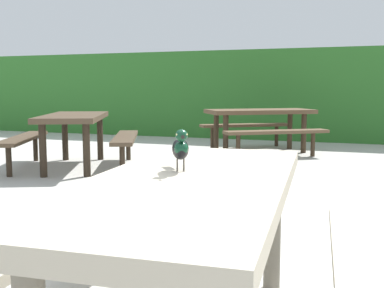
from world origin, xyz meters
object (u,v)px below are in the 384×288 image
(bird_grackle, at_px, (181,148))
(picnic_table_mid_left, at_px, (260,120))
(picnic_table_foreground, at_px, (190,221))
(picnic_table_far_centre, at_px, (74,128))

(bird_grackle, xyz_separation_m, picnic_table_mid_left, (-0.84, 6.09, -0.29))
(bird_grackle, relative_size, picnic_table_mid_left, 0.11)
(picnic_table_foreground, xyz_separation_m, bird_grackle, (-0.07, 0.09, 0.29))
(picnic_table_mid_left, xyz_separation_m, picnic_table_far_centre, (-2.12, -2.42, 0.00))
(picnic_table_foreground, bearing_deg, picnic_table_far_centre, 128.90)
(picnic_table_foreground, distance_m, picnic_table_mid_left, 6.25)
(picnic_table_foreground, relative_size, picnic_table_far_centre, 0.82)
(picnic_table_mid_left, bearing_deg, picnic_table_far_centre, -131.18)
(picnic_table_foreground, distance_m, picnic_table_far_centre, 4.83)
(picnic_table_foreground, xyz_separation_m, picnic_table_far_centre, (-3.03, 3.76, 0.00))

